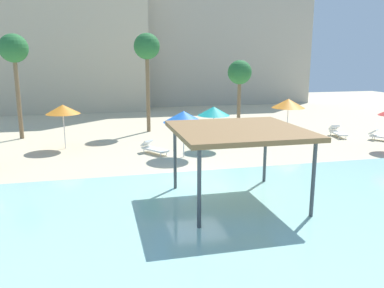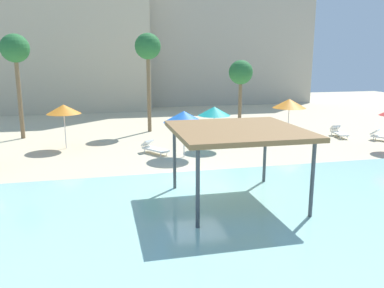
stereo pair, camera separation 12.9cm
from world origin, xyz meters
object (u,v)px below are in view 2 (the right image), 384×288
(beach_umbrella_blue_5, at_px, (184,117))
(lounge_chair_3, at_px, (383,136))
(beach_umbrella_teal_2, at_px, (214,111))
(palm_tree_1, at_px, (241,74))
(lounge_chair_4, at_px, (338,132))
(palm_tree_3, at_px, (148,49))
(beach_umbrella_orange_4, at_px, (289,103))
(beach_umbrella_orange_6, at_px, (64,109))
(palm_tree_2, at_px, (15,51))
(shade_pavilion, at_px, (238,132))
(lounge_chair_2, at_px, (154,148))

(beach_umbrella_blue_5, distance_m, lounge_chair_3, 14.19)
(beach_umbrella_teal_2, bearing_deg, palm_tree_1, 59.08)
(lounge_chair_4, bearing_deg, palm_tree_3, -102.38)
(beach_umbrella_orange_4, distance_m, lounge_chair_3, 6.60)
(palm_tree_3, bearing_deg, palm_tree_1, 3.11)
(beach_umbrella_orange_6, bearing_deg, palm_tree_1, 20.47)
(beach_umbrella_blue_5, height_order, palm_tree_3, palm_tree_3)
(beach_umbrella_orange_4, relative_size, beach_umbrella_orange_6, 0.99)
(palm_tree_3, bearing_deg, beach_umbrella_teal_2, -64.40)
(palm_tree_2, bearing_deg, lounge_chair_3, -15.09)
(shade_pavilion, xyz_separation_m, lounge_chair_2, (-2.09, 8.59, -2.44))
(beach_umbrella_orange_6, xyz_separation_m, lounge_chair_4, (18.57, -0.54, -2.11))
(beach_umbrella_teal_2, xyz_separation_m, lounge_chair_4, (9.66, 1.57, -2.00))
(shade_pavilion, distance_m, lounge_chair_3, 16.18)
(beach_umbrella_orange_4, bearing_deg, lounge_chair_2, -164.69)
(beach_umbrella_teal_2, relative_size, palm_tree_2, 0.37)
(palm_tree_1, bearing_deg, beach_umbrella_teal_2, -120.92)
(shade_pavilion, height_order, palm_tree_2, palm_tree_2)
(beach_umbrella_orange_4, relative_size, palm_tree_3, 0.37)
(palm_tree_1, relative_size, palm_tree_2, 0.75)
(palm_tree_2, bearing_deg, shade_pavilion, -55.38)
(beach_umbrella_teal_2, height_order, palm_tree_2, palm_tree_2)
(lounge_chair_4, height_order, palm_tree_2, palm_tree_2)
(lounge_chair_3, bearing_deg, lounge_chair_4, -167.90)
(palm_tree_1, height_order, palm_tree_3, palm_tree_3)
(shade_pavilion, relative_size, beach_umbrella_orange_6, 1.76)
(lounge_chair_4, bearing_deg, beach_umbrella_orange_6, -82.62)
(shade_pavilion, bearing_deg, beach_umbrella_teal_2, 79.27)
(shade_pavilion, bearing_deg, palm_tree_1, 69.77)
(beach_umbrella_blue_5, height_order, lounge_chair_4, beach_umbrella_blue_5)
(lounge_chair_3, xyz_separation_m, palm_tree_1, (-7.59, 7.40, 3.92))
(beach_umbrella_orange_4, relative_size, lounge_chair_4, 1.37)
(palm_tree_1, bearing_deg, lounge_chair_2, -137.16)
(palm_tree_1, distance_m, palm_tree_2, 16.38)
(beach_umbrella_blue_5, xyz_separation_m, palm_tree_1, (6.41, 8.60, 1.95))
(beach_umbrella_teal_2, height_order, beach_umbrella_blue_5, beach_umbrella_blue_5)
(beach_umbrella_teal_2, xyz_separation_m, beach_umbrella_orange_4, (6.11, 2.30, 0.04))
(beach_umbrella_blue_5, height_order, beach_umbrella_orange_6, beach_umbrella_orange_6)
(beach_umbrella_teal_2, relative_size, palm_tree_3, 0.36)
(shade_pavilion, xyz_separation_m, palm_tree_1, (5.89, 15.99, 1.48))
(lounge_chair_2, relative_size, palm_tree_1, 0.36)
(beach_umbrella_blue_5, bearing_deg, palm_tree_3, 96.52)
(beach_umbrella_teal_2, distance_m, beach_umbrella_blue_5, 2.74)
(beach_umbrella_teal_2, distance_m, beach_umbrella_orange_6, 9.15)
(beach_umbrella_orange_4, height_order, lounge_chair_4, beach_umbrella_orange_4)
(beach_umbrella_orange_4, distance_m, lounge_chair_2, 10.48)
(shade_pavilion, height_order, palm_tree_3, palm_tree_3)
(shade_pavilion, distance_m, beach_umbrella_blue_5, 7.43)
(beach_umbrella_orange_4, xyz_separation_m, palm_tree_2, (-18.19, 3.72, 3.54))
(beach_umbrella_orange_6, xyz_separation_m, lounge_chair_3, (20.69, -2.51, -2.11))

